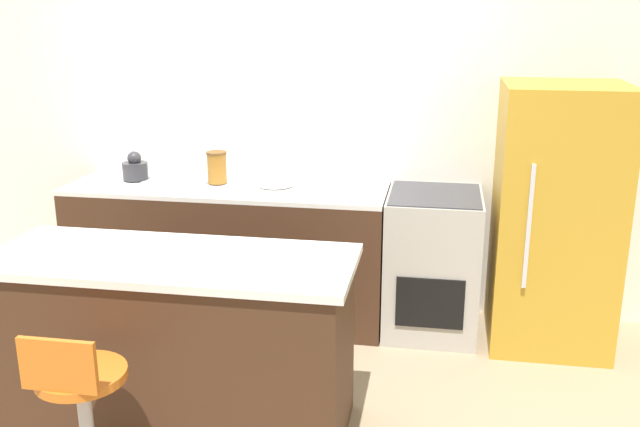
{
  "coord_description": "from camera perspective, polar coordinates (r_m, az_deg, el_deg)",
  "views": [
    {
      "loc": [
        1.06,
        -4.02,
        2.07
      ],
      "look_at": [
        0.42,
        -0.33,
        0.96
      ],
      "focal_mm": 40.0,
      "sensor_mm": 36.0,
      "label": 1
    }
  ],
  "objects": [
    {
      "name": "wall_back",
      "position": [
        4.9,
        -2.86,
        7.47
      ],
      "size": [
        8.0,
        0.06,
        2.6
      ],
      "color": "white",
      "rests_on": "ground_plane"
    },
    {
      "name": "kitchen_island",
      "position": [
        3.64,
        -11.44,
        -10.12
      ],
      "size": [
        1.76,
        0.69,
        0.91
      ],
      "color": "#422819",
      "rests_on": "ground_plane"
    },
    {
      "name": "ground_plane",
      "position": [
        4.65,
        -4.53,
        -9.98
      ],
      "size": [
        14.0,
        14.0,
        0.0
      ],
      "primitive_type": "plane",
      "color": "#998466"
    },
    {
      "name": "canister_jar",
      "position": [
        4.76,
        -8.25,
        3.7
      ],
      "size": [
        0.13,
        0.13,
        0.21
      ],
      "color": "#9E6623",
      "rests_on": "back_counter"
    },
    {
      "name": "refrigerator",
      "position": [
        4.57,
        18.28,
        -0.32
      ],
      "size": [
        0.71,
        0.72,
        1.62
      ],
      "color": "gold",
      "rests_on": "ground_plane"
    },
    {
      "name": "back_counter",
      "position": [
        4.85,
        -7.28,
        -3.02
      ],
      "size": [
        2.1,
        0.65,
        0.92
      ],
      "color": "#422819",
      "rests_on": "ground_plane"
    },
    {
      "name": "stool_chair",
      "position": [
        3.23,
        -18.47,
        -14.95
      ],
      "size": [
        0.37,
        0.37,
        0.84
      ],
      "color": "#B7B7BC",
      "rests_on": "ground_plane"
    },
    {
      "name": "oven_range",
      "position": [
        4.65,
        8.95,
        -3.94
      ],
      "size": [
        0.59,
        0.66,
        0.92
      ],
      "color": "#B7B2A8",
      "rests_on": "ground_plane"
    },
    {
      "name": "mixing_bowl",
      "position": [
        4.67,
        -3.59,
        2.88
      ],
      "size": [
        0.24,
        0.24,
        0.1
      ],
      "color": "white",
      "rests_on": "back_counter"
    },
    {
      "name": "kettle",
      "position": [
        4.98,
        -14.58,
        3.52
      ],
      "size": [
        0.17,
        0.17,
        0.19
      ],
      "color": "#333338",
      "rests_on": "back_counter"
    }
  ]
}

